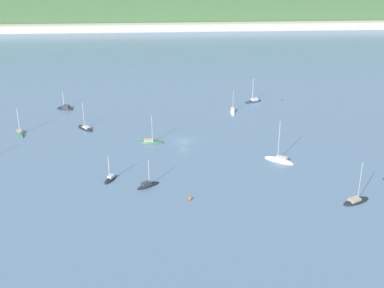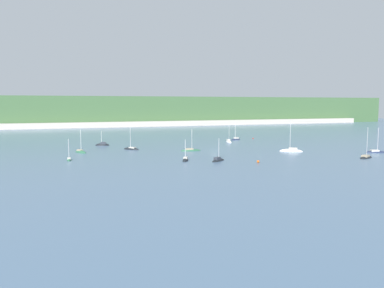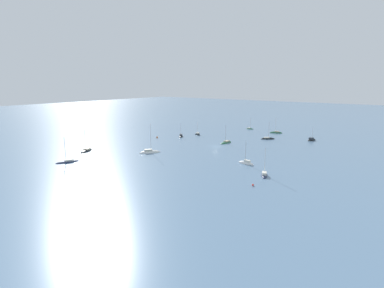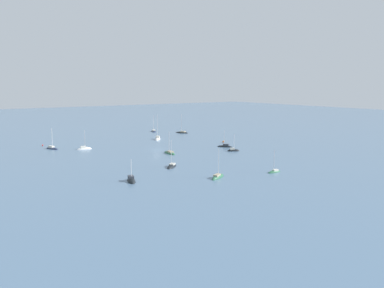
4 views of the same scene
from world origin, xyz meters
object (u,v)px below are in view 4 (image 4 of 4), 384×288
at_px(sailboat_1, 233,151).
at_px(sailboat_7, 131,181).
at_px(mooring_buoy_0, 43,145).
at_px(sailboat_6, 52,149).
at_px(sailboat_5, 154,131).
at_px(sailboat_10, 218,177).
at_px(sailboat_11, 225,147).
at_px(sailboat_3, 182,133).
at_px(sailboat_9, 158,139).
at_px(sailboat_8, 274,172).
at_px(mooring_buoy_1, 223,142).
at_px(sailboat_2, 172,167).
at_px(sailboat_0, 170,153).
at_px(sailboat_4, 84,149).

bearing_deg(sailboat_1, sailboat_7, -132.09).
bearing_deg(mooring_buoy_0, sailboat_6, -173.12).
relative_size(sailboat_5, sailboat_6, 1.06).
distance_m(sailboat_10, sailboat_11, 50.43).
relative_size(sailboat_5, mooring_buoy_0, 17.50).
distance_m(sailboat_3, sailboat_9, 25.11).
bearing_deg(sailboat_3, sailboat_8, 137.11).
height_order(sailboat_10, mooring_buoy_1, sailboat_10).
bearing_deg(mooring_buoy_1, sailboat_10, 139.38).
bearing_deg(sailboat_10, sailboat_5, 43.85).
xyz_separation_m(sailboat_2, sailboat_11, (19.32, -36.70, 0.06)).
bearing_deg(mooring_buoy_0, sailboat_0, -142.47).
xyz_separation_m(sailboat_0, sailboat_10, (-37.91, 7.99, -0.00)).
xyz_separation_m(sailboat_8, sailboat_11, (41.87, -16.51, 0.03)).
distance_m(sailboat_3, sailboat_5, 16.30).
height_order(sailboat_3, sailboat_9, sailboat_9).
relative_size(sailboat_2, mooring_buoy_0, 16.91).
distance_m(sailboat_5, sailboat_7, 103.56).
distance_m(sailboat_3, sailboat_8, 92.08).
xyz_separation_m(sailboat_5, mooring_buoy_1, (-50.27, -6.37, 0.28)).
relative_size(sailboat_3, sailboat_10, 1.16).
relative_size(sailboat_11, mooring_buoy_0, 13.86).
relative_size(sailboat_3, sailboat_7, 1.50).
distance_m(sailboat_2, sailboat_3, 80.46).
bearing_deg(mooring_buoy_1, mooring_buoy_0, 62.43).
height_order(sailboat_3, mooring_buoy_1, sailboat_3).
xyz_separation_m(sailboat_10, mooring_buoy_0, (81.78, 25.71, 0.18)).
height_order(sailboat_1, sailboat_7, sailboat_1).
height_order(sailboat_6, mooring_buoy_0, sailboat_6).
bearing_deg(sailboat_2, mooring_buoy_1, 171.42).
relative_size(sailboat_0, sailboat_11, 1.16).
height_order(sailboat_9, sailboat_11, sailboat_9).
relative_size(sailboat_2, sailboat_10, 1.01).
bearing_deg(sailboat_2, sailboat_3, -167.35).
height_order(sailboat_2, sailboat_4, sailboat_2).
distance_m(sailboat_4, sailboat_9, 37.17).
relative_size(sailboat_2, sailboat_6, 1.02).
relative_size(sailboat_0, mooring_buoy_1, 11.35).
bearing_deg(sailboat_2, sailboat_11, 165.68).
bearing_deg(mooring_buoy_1, sailboat_6, 69.27).
distance_m(sailboat_6, sailboat_7, 62.34).
xyz_separation_m(sailboat_2, sailboat_8, (-22.56, -20.18, 0.03)).
bearing_deg(sailboat_1, mooring_buoy_1, 88.19).
distance_m(sailboat_10, mooring_buoy_0, 85.72).
relative_size(sailboat_4, sailboat_11, 1.14).
bearing_deg(sailboat_10, sailboat_1, 16.68).
bearing_deg(sailboat_10, sailboat_3, 35.87).
relative_size(sailboat_1, sailboat_4, 0.86).
distance_m(sailboat_5, mooring_buoy_0, 61.86).
distance_m(sailboat_0, sailboat_9, 36.02).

